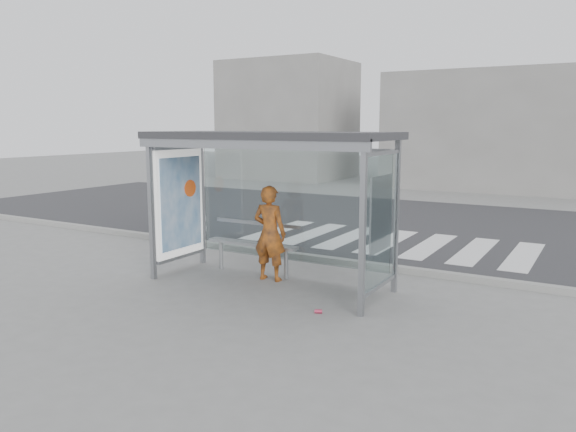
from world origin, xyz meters
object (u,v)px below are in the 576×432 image
object	(u,v)px
bus_shelter	(252,169)
soda_can	(318,311)
bench	(253,244)
person	(270,233)

from	to	relation	value
bus_shelter	soda_can	size ratio (longest dim) A/B	37.97
bench	soda_can	xyz separation A→B (m)	(2.07, -1.41, -0.53)
bus_shelter	person	xyz separation A→B (m)	(0.21, 0.23, -1.14)
bench	bus_shelter	bearing A→B (deg)	-57.16
bench	soda_can	size ratio (longest dim) A/B	16.55
bench	soda_can	bearing A→B (deg)	-34.11
person	bench	xyz separation A→B (m)	(-0.50, 0.22, -0.28)
bus_shelter	person	bearing A→B (deg)	47.16
person	soda_can	bearing A→B (deg)	140.54
bus_shelter	person	world-z (taller)	bus_shelter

